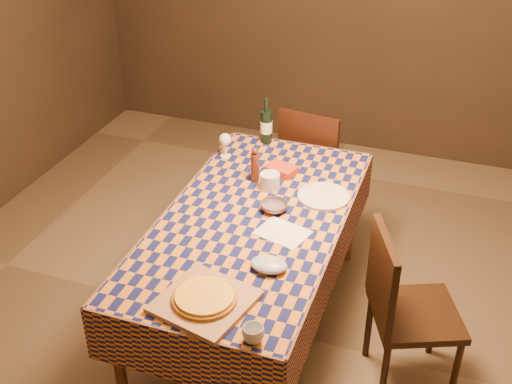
% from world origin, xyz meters
% --- Properties ---
extents(room, '(5.00, 5.10, 2.70)m').
position_xyz_m(room, '(0.00, 0.00, 1.35)').
color(room, brown).
rests_on(room, ground).
extents(dining_table, '(0.94, 1.84, 0.77)m').
position_xyz_m(dining_table, '(0.00, 0.00, 0.69)').
color(dining_table, brown).
rests_on(dining_table, ground).
extents(cutting_board, '(0.45, 0.45, 0.02)m').
position_xyz_m(cutting_board, '(0.03, -0.71, 0.78)').
color(cutting_board, '#9E714A').
rests_on(cutting_board, dining_table).
extents(pizza, '(0.35, 0.35, 0.03)m').
position_xyz_m(pizza, '(0.03, -0.71, 0.81)').
color(pizza, '#9B5D19').
rests_on(pizza, cutting_board).
extents(pepper_mill, '(0.06, 0.06, 0.21)m').
position_xyz_m(pepper_mill, '(-0.12, 0.37, 0.87)').
color(pepper_mill, '#4A1D11').
rests_on(pepper_mill, dining_table).
extents(bowl, '(0.17, 0.17, 0.05)m').
position_xyz_m(bowl, '(0.08, 0.10, 0.79)').
color(bowl, '#624A52').
rests_on(bowl, dining_table).
extents(wine_glass, '(0.08, 0.08, 0.15)m').
position_xyz_m(wine_glass, '(-0.39, 0.59, 0.88)').
color(wine_glass, white).
rests_on(wine_glass, dining_table).
extents(wine_bottle, '(0.10, 0.10, 0.30)m').
position_xyz_m(wine_bottle, '(-0.22, 0.86, 0.88)').
color(wine_bottle, black).
rests_on(wine_bottle, dining_table).
extents(deli_tub, '(0.14, 0.14, 0.09)m').
position_xyz_m(deli_tub, '(-0.01, 0.32, 0.82)').
color(deli_tub, silver).
rests_on(deli_tub, dining_table).
extents(takeout_container, '(0.20, 0.17, 0.04)m').
position_xyz_m(takeout_container, '(-0.00, 0.51, 0.79)').
color(takeout_container, '#B13217').
rests_on(takeout_container, dining_table).
extents(white_plate, '(0.32, 0.32, 0.02)m').
position_xyz_m(white_plate, '(0.30, 0.32, 0.78)').
color(white_plate, silver).
rests_on(white_plate, dining_table).
extents(tumbler, '(0.10, 0.10, 0.07)m').
position_xyz_m(tumbler, '(0.31, -0.85, 0.81)').
color(tumbler, silver).
rests_on(tumbler, dining_table).
extents(flour_patch, '(0.30, 0.26, 0.00)m').
position_xyz_m(flour_patch, '(0.19, -0.08, 0.77)').
color(flour_patch, white).
rests_on(flour_patch, dining_table).
extents(flour_bag, '(0.18, 0.14, 0.05)m').
position_xyz_m(flour_bag, '(0.22, -0.39, 0.80)').
color(flour_bag, '#9FB1CB').
rests_on(flour_bag, dining_table).
extents(chair_far, '(0.47, 0.48, 0.93)m').
position_xyz_m(chair_far, '(0.04, 1.13, 0.52)').
color(chair_far, black).
rests_on(chair_far, ground).
extents(chair_right, '(0.56, 0.55, 0.93)m').
position_xyz_m(chair_right, '(0.83, -0.14, 0.52)').
color(chair_right, black).
rests_on(chair_right, ground).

